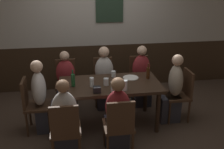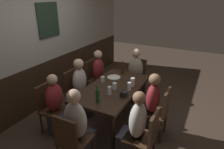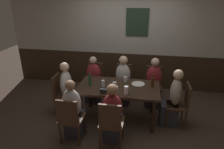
{
  "view_description": "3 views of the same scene",
  "coord_description": "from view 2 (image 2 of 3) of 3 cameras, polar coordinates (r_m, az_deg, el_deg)",
  "views": [
    {
      "loc": [
        -0.56,
        -3.85,
        2.38
      ],
      "look_at": [
        0.03,
        -0.06,
        0.91
      ],
      "focal_mm": 42.55,
      "sensor_mm": 36.0,
      "label": 1
    },
    {
      "loc": [
        -2.85,
        -1.45,
        2.29
      ],
      "look_at": [
        -0.22,
        -0.09,
        1.07
      ],
      "focal_mm": 32.07,
      "sensor_mm": 36.0,
      "label": 2
    },
    {
      "loc": [
        0.49,
        -3.55,
        2.47
      ],
      "look_at": [
        -0.15,
        0.08,
        0.96
      ],
      "focal_mm": 32.14,
      "sensor_mm": 36.0,
      "label": 3
    }
  ],
  "objects": [
    {
      "name": "beer_glass_half",
      "position": [
        3.26,
        -0.73,
        -4.72
      ],
      "size": [
        0.06,
        0.06,
        0.15
      ],
      "color": "silver",
      "rests_on": "dining_table"
    },
    {
      "name": "chair_head_east",
      "position": [
        4.68,
        7.11,
        -0.37
      ],
      "size": [
        0.4,
        0.4,
        0.88
      ],
      "color": "#422B1C",
      "rests_on": "ground_plane"
    },
    {
      "name": "condiment_caddy",
      "position": [
        3.23,
        3.34,
        -5.53
      ],
      "size": [
        0.11,
        0.09,
        0.09
      ],
      "primitive_type": "cube",
      "color": "black",
      "rests_on": "dining_table"
    },
    {
      "name": "chair_mid_far",
      "position": [
        4.08,
        -10.36,
        -4.15
      ],
      "size": [
        0.4,
        0.4,
        0.88
      ],
      "color": "#422B1C",
      "rests_on": "ground_plane"
    },
    {
      "name": "dining_table",
      "position": [
        3.59,
        0.33,
        -4.74
      ],
      "size": [
        1.61,
        0.86,
        0.74
      ],
      "color": "black",
      "rests_on": "ground_plane"
    },
    {
      "name": "person_mid_near",
      "position": [
        3.47,
        10.57,
        -9.71
      ],
      "size": [
        0.34,
        0.37,
        1.12
      ],
      "color": "#2D2D38",
      "rests_on": "ground_plane"
    },
    {
      "name": "chair_mid_near",
      "position": [
        3.43,
        13.24,
        -9.93
      ],
      "size": [
        0.4,
        0.4,
        0.88
      ],
      "color": "#422B1C",
      "rests_on": "ground_plane"
    },
    {
      "name": "chair_left_far",
      "position": [
        3.62,
        -17.15,
        -8.5
      ],
      "size": [
        0.4,
        0.4,
        0.88
      ],
      "color": "#422B1C",
      "rests_on": "ground_plane"
    },
    {
      "name": "person_right_far",
      "position": [
        4.53,
        -3.33,
        -1.29
      ],
      "size": [
        0.34,
        0.37,
        1.14
      ],
      "color": "#2D2D38",
      "rests_on": "ground_plane"
    },
    {
      "name": "person_left_near",
      "position": [
        2.92,
        6.24,
        -16.37
      ],
      "size": [
        0.34,
        0.37,
        1.14
      ],
      "color": "#2D2D38",
      "rests_on": "ground_plane"
    },
    {
      "name": "ground_plane",
      "position": [
        3.94,
        0.31,
        -13.25
      ],
      "size": [
        12.0,
        12.0,
        0.0
      ],
      "primitive_type": "plane",
      "color": "#423328"
    },
    {
      "name": "beer_bottle_green",
      "position": [
        3.05,
        -4.15,
        -6.0
      ],
      "size": [
        0.06,
        0.06,
        0.27
      ],
      "color": "#194723",
      "rests_on": "dining_table"
    },
    {
      "name": "person_head_west",
      "position": [
        2.93,
        -9.49,
        -15.93
      ],
      "size": [
        0.37,
        0.34,
        1.18
      ],
      "color": "#2D2D38",
      "rests_on": "ground_plane"
    },
    {
      "name": "chair_head_west",
      "position": [
        2.83,
        -11.51,
        -17.62
      ],
      "size": [
        0.4,
        0.4,
        0.88
      ],
      "color": "#422B1C",
      "rests_on": "ground_plane"
    },
    {
      "name": "beer_bottle_brown",
      "position": [
        4.11,
        3.04,
        1.68
      ],
      "size": [
        0.06,
        0.06,
        0.26
      ],
      "color": "#42230F",
      "rests_on": "dining_table"
    },
    {
      "name": "beer_glass_tall",
      "position": [
        3.73,
        -2.66,
        -1.41
      ],
      "size": [
        0.07,
        0.07,
        0.1
      ],
      "color": "silver",
      "rests_on": "dining_table"
    },
    {
      "name": "person_head_east",
      "position": [
        4.54,
        6.38,
        -1.13
      ],
      "size": [
        0.37,
        0.34,
        1.17
      ],
      "color": "#2D2D38",
      "rests_on": "ground_plane"
    },
    {
      "name": "chair_right_far",
      "position": [
        4.6,
        -5.08,
        -0.7
      ],
      "size": [
        0.4,
        0.4,
        0.88
      ],
      "color": "#422B1C",
      "rests_on": "ground_plane"
    },
    {
      "name": "plate_white_large",
      "position": [
        3.93,
        0.54,
        -0.78
      ],
      "size": [
        0.26,
        0.26,
        0.01
      ],
      "primitive_type": "cylinder",
      "color": "white",
      "rests_on": "dining_table"
    },
    {
      "name": "pint_glass_pale",
      "position": [
        3.57,
        5.87,
        -2.23
      ],
      "size": [
        0.08,
        0.08,
        0.16
      ],
      "color": "silver",
      "rests_on": "dining_table"
    },
    {
      "name": "pint_glass_stout",
      "position": [
        3.42,
        4.94,
        -3.52
      ],
      "size": [
        0.06,
        0.06,
        0.15
      ],
      "color": "silver",
      "rests_on": "dining_table"
    },
    {
      "name": "wall_back",
      "position": [
        4.33,
        -19.7,
        7.86
      ],
      "size": [
        6.4,
        0.13,
        2.6
      ],
      "color": "#332316",
      "rests_on": "ground_plane"
    },
    {
      "name": "highball_clear",
      "position": [
        3.45,
        0.76,
        -3.41
      ],
      "size": [
        0.08,
        0.08,
        0.11
      ],
      "color": "silver",
      "rests_on": "dining_table"
    },
    {
      "name": "person_mid_far",
      "position": [
        3.99,
        -8.49,
        -4.79
      ],
      "size": [
        0.34,
        0.37,
        1.15
      ],
      "color": "#2D2D38",
      "rests_on": "ground_plane"
    },
    {
      "name": "person_left_far",
      "position": [
        3.54,
        -15.11,
        -9.77
      ],
      "size": [
        0.34,
        0.37,
        1.1
      ],
      "color": "#2D2D38",
      "rests_on": "ground_plane"
    },
    {
      "name": "chair_left_near",
      "position": [
        2.86,
        9.43,
        -16.85
      ],
      "size": [
        0.4,
        0.4,
        0.88
      ],
      "color": "#422B1C",
      "rests_on": "ground_plane"
    }
  ]
}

